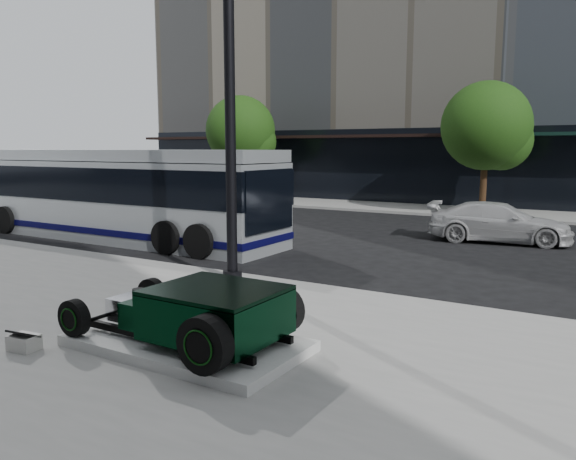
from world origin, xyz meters
The scene contains 9 objects.
ground centered at (0.00, 0.00, 0.00)m, with size 120.00×120.00×0.00m, color black.
sidewalk_far centered at (0.00, 14.00, 0.06)m, with size 70.00×4.00×0.12m, color gray.
street_trees centered at (1.15, 13.07, 3.77)m, with size 29.80×3.80×5.70m.
display_plinth centered at (1.12, -6.40, 0.20)m, with size 3.40×1.80×0.15m, color silver.
hot_rod centered at (1.46, -6.40, 0.70)m, with size 3.22×2.00×0.81m.
info_plaque centered at (-0.81, -7.68, 0.24)m, with size 0.44×0.35×0.31m.
lamppost centered at (-0.90, -2.62, 3.65)m, with size 0.42×0.42×7.65m.
transit_bus centered at (-8.01, 0.57, 1.49)m, with size 12.12×2.88×2.92m.
white_sedan centered at (2.96, 6.35, 0.63)m, with size 1.77×4.35×1.26m, color silver.
Camera 1 is at (6.40, -12.29, 2.98)m, focal length 35.00 mm.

